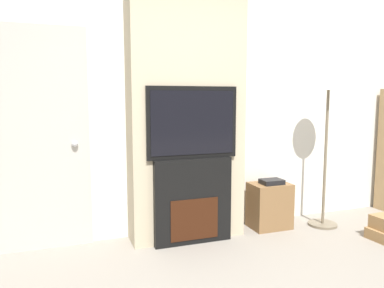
% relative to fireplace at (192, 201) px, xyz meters
% --- Properties ---
extents(wall_back, '(6.00, 0.06, 2.70)m').
position_rel_fireplace_xyz_m(wall_back, '(0.00, 0.37, 0.95)').
color(wall_back, silver).
rests_on(wall_back, ground_plane).
extents(chimney_breast, '(1.11, 0.34, 2.70)m').
position_rel_fireplace_xyz_m(chimney_breast, '(0.00, 0.17, 0.95)').
color(chimney_breast, '#BCAD8E').
rests_on(chimney_breast, ground_plane).
extents(fireplace, '(0.75, 0.15, 0.82)m').
position_rel_fireplace_xyz_m(fireplace, '(0.00, 0.00, 0.00)').
color(fireplace, black).
rests_on(fireplace, ground_plane).
extents(television, '(0.87, 0.07, 0.67)m').
position_rel_fireplace_xyz_m(television, '(0.00, -0.00, 0.74)').
color(television, black).
rests_on(television, fireplace).
extents(floor_lamp, '(0.32, 0.32, 1.56)m').
position_rel_fireplace_xyz_m(floor_lamp, '(1.50, -0.04, 0.78)').
color(floor_lamp, '#726651').
rests_on(floor_lamp, ground_plane).
extents(media_stand, '(0.41, 0.31, 0.53)m').
position_rel_fireplace_xyz_m(media_stand, '(0.91, 0.11, -0.16)').
color(media_stand, brown).
rests_on(media_stand, ground_plane).
extents(entry_door, '(0.89, 0.09, 2.01)m').
position_rel_fireplace_xyz_m(entry_door, '(-1.34, 0.31, 0.60)').
color(entry_door, '#BCB7AD').
rests_on(entry_door, ground_plane).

